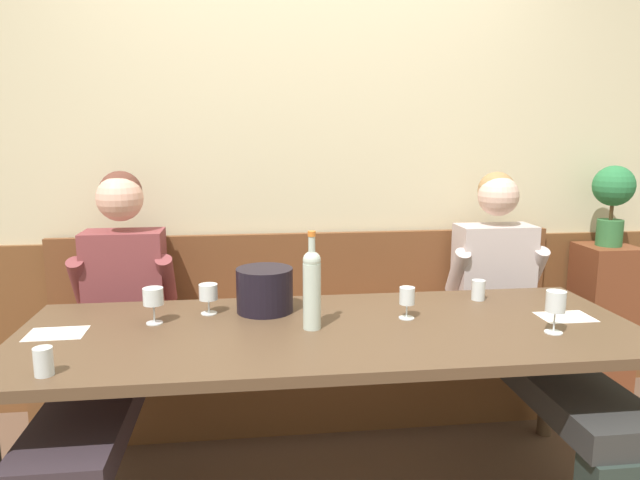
# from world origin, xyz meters

# --- Properties ---
(room_wall_back) EXTENTS (6.80, 0.08, 2.80)m
(room_wall_back) POSITION_xyz_m (0.00, 1.09, 1.40)
(room_wall_back) COLOR beige
(room_wall_back) RESTS_ON ground
(wood_wainscot_panel) EXTENTS (6.80, 0.03, 0.90)m
(wood_wainscot_panel) POSITION_xyz_m (0.00, 1.04, 0.45)
(wood_wainscot_panel) COLOR brown
(wood_wainscot_panel) RESTS_ON ground
(wall_bench) EXTENTS (2.68, 0.42, 0.94)m
(wall_bench) POSITION_xyz_m (0.00, 0.83, 0.28)
(wall_bench) COLOR brown
(wall_bench) RESTS_ON ground
(dining_table) EXTENTS (2.38, 0.89, 0.73)m
(dining_table) POSITION_xyz_m (0.00, 0.09, 0.66)
(dining_table) COLOR brown
(dining_table) RESTS_ON ground
(person_center_right_seat) EXTENTS (0.48, 1.35, 1.29)m
(person_center_right_seat) POSITION_xyz_m (-0.91, 0.44, 0.63)
(person_center_right_seat) COLOR #372737
(person_center_right_seat) RESTS_ON ground
(person_right_seat) EXTENTS (0.50, 1.35, 1.27)m
(person_right_seat) POSITION_xyz_m (0.97, 0.42, 0.61)
(person_right_seat) COLOR #27332E
(person_right_seat) RESTS_ON ground
(ice_bucket) EXTENTS (0.24, 0.24, 0.18)m
(ice_bucket) POSITION_xyz_m (-0.25, 0.32, 0.82)
(ice_bucket) COLOR black
(ice_bucket) RESTS_ON dining_table
(wine_bottle_green_tall) EXTENTS (0.07, 0.07, 0.38)m
(wine_bottle_green_tall) POSITION_xyz_m (-0.08, 0.08, 0.90)
(wine_bottle_green_tall) COLOR #B9C9BD
(wine_bottle_green_tall) RESTS_ON dining_table
(wine_glass_near_bucket) EXTENTS (0.06, 0.06, 0.13)m
(wine_glass_near_bucket) POSITION_xyz_m (0.32, 0.15, 0.82)
(wine_glass_near_bucket) COLOR silver
(wine_glass_near_bucket) RESTS_ON dining_table
(wine_glass_mid_left) EXTENTS (0.08, 0.08, 0.14)m
(wine_glass_mid_left) POSITION_xyz_m (-0.68, 0.22, 0.83)
(wine_glass_mid_left) COLOR silver
(wine_glass_mid_left) RESTS_ON dining_table
(wine_glass_left_end) EXTENTS (0.07, 0.07, 0.16)m
(wine_glass_left_end) POSITION_xyz_m (0.82, -0.08, 0.85)
(wine_glass_left_end) COLOR silver
(wine_glass_left_end) RESTS_ON dining_table
(wine_glass_center_front) EXTENTS (0.08, 0.08, 0.13)m
(wine_glass_center_front) POSITION_xyz_m (-0.48, 0.32, 0.82)
(wine_glass_center_front) COLOR silver
(wine_glass_center_front) RESTS_ON dining_table
(water_tumbler_right) EXTENTS (0.06, 0.06, 0.09)m
(water_tumbler_right) POSITION_xyz_m (-0.95, -0.25, 0.78)
(water_tumbler_right) COLOR silver
(water_tumbler_right) RESTS_ON dining_table
(water_tumbler_center) EXTENTS (0.06, 0.06, 0.09)m
(water_tumbler_center) POSITION_xyz_m (0.70, 0.37, 0.78)
(water_tumbler_center) COLOR silver
(water_tumbler_center) RESTS_ON dining_table
(tasting_sheet_left_guest) EXTENTS (0.21, 0.15, 0.00)m
(tasting_sheet_left_guest) POSITION_xyz_m (-1.03, 0.14, 0.73)
(tasting_sheet_left_guest) COLOR white
(tasting_sheet_left_guest) RESTS_ON dining_table
(tasting_sheet_right_guest) EXTENTS (0.21, 0.15, 0.00)m
(tasting_sheet_right_guest) POSITION_xyz_m (0.96, 0.09, 0.73)
(tasting_sheet_right_guest) COLOR white
(tasting_sheet_right_guest) RESTS_ON dining_table
(corner_pedestal) EXTENTS (0.28, 0.28, 0.86)m
(corner_pedestal) POSITION_xyz_m (1.64, 0.86, 0.43)
(corner_pedestal) COLOR brown
(corner_pedestal) RESTS_ON ground
(potted_plant) EXTENTS (0.22, 0.22, 0.44)m
(potted_plant) POSITION_xyz_m (1.64, 0.86, 1.13)
(potted_plant) COLOR #2F6736
(potted_plant) RESTS_ON corner_pedestal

